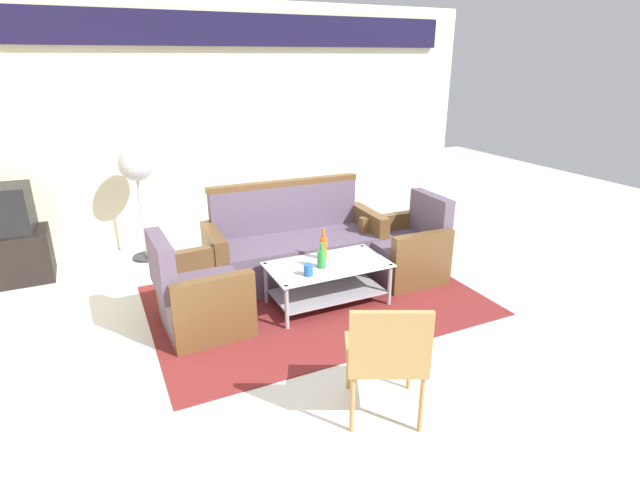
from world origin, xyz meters
TOP-DOWN VIEW (x-y plane):
  - ground_plane at (0.00, 0.00)m, footprint 14.00×14.00m
  - wall_back at (0.00, 3.05)m, footprint 6.52×0.19m
  - rug at (0.07, 0.80)m, footprint 3.00×2.04m
  - couch at (0.12, 1.43)m, footprint 1.82×0.80m
  - armchair_left at (-1.02, 0.78)m, footprint 0.73×0.78m
  - armchair_right at (1.16, 0.91)m, footprint 0.72×0.78m
  - coffee_table at (0.14, 0.69)m, footprint 1.10×0.60m
  - bottle_green at (0.05, 0.65)m, footprint 0.08×0.08m
  - bottle_orange at (0.16, 0.82)m, footprint 0.07×0.07m
  - cup at (-0.12, 0.54)m, footprint 0.08×0.08m
  - tv_stand at (-2.58, 2.55)m, footprint 0.80×0.50m
  - pedestal_fan at (-1.24, 2.60)m, footprint 0.36×0.36m
  - wicker_chair at (-0.22, -0.85)m, footprint 0.64×0.64m

SIDE VIEW (x-z plane):
  - ground_plane at x=0.00m, z-range 0.00..0.00m
  - rug at x=0.07m, z-range 0.00..0.01m
  - tv_stand at x=-2.58m, z-range 0.00..0.52m
  - coffee_table at x=0.14m, z-range 0.07..0.47m
  - armchair_left at x=-1.02m, z-range -0.14..0.71m
  - armchair_right at x=1.16m, z-range -0.14..0.71m
  - couch at x=0.12m, z-range -0.16..0.80m
  - cup at x=-0.12m, z-range 0.41..0.51m
  - wicker_chair at x=-0.22m, z-range 0.07..0.91m
  - bottle_green at x=0.05m, z-range 0.38..0.61m
  - bottle_orange at x=0.16m, z-range 0.37..0.67m
  - pedestal_fan at x=-1.24m, z-range 0.38..1.65m
  - wall_back at x=0.00m, z-range 0.08..2.88m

